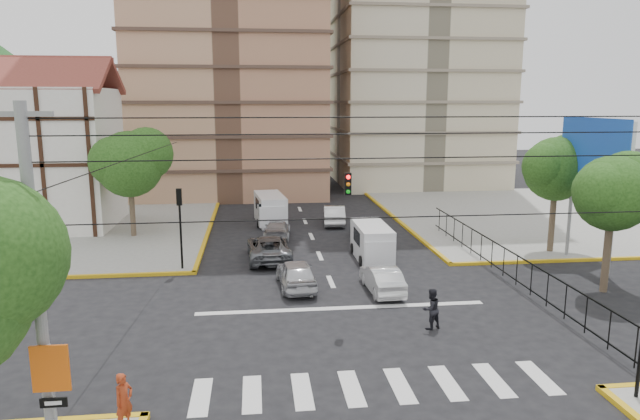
{
  "coord_description": "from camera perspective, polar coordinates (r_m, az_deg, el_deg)",
  "views": [
    {
      "loc": [
        -3.76,
        -22.77,
        9.15
      ],
      "look_at": [
        -0.7,
        3.8,
        4.0
      ],
      "focal_mm": 32.0,
      "sensor_mm": 36.0,
      "label": 1
    }
  ],
  "objects": [
    {
      "name": "sidewalk_ne",
      "position": [
        49.76,
        22.09,
        -0.42
      ],
      "size": [
        26.0,
        26.0,
        0.15
      ],
      "primitive_type": "cube",
      "color": "gray",
      "rests_on": "ground"
    },
    {
      "name": "van_left_lane",
      "position": [
        42.94,
        -4.99,
        0.0
      ],
      "size": [
        2.43,
        5.05,
        2.19
      ],
      "rotation": [
        0.0,
        0.0,
        0.11
      ],
      "color": "silver",
      "rests_on": "ground"
    },
    {
      "name": "park_fence",
      "position": [
        31.46,
        17.8,
        -6.55
      ],
      "size": [
        0.1,
        22.5,
        1.66
      ],
      "primitive_type": null,
      "color": "black",
      "rests_on": "ground"
    },
    {
      "name": "car_silver_rear_left",
      "position": [
        38.44,
        -4.31,
        -1.97
      ],
      "size": [
        2.06,
        4.32,
        1.21
      ],
      "primitive_type": "imported",
      "rotation": [
        0.0,
        0.0,
        3.06
      ],
      "color": "#A6A6AA",
      "rests_on": "ground"
    },
    {
      "name": "pedestrian_crosswalk",
      "position": [
        23.86,
        11.05,
        -9.68
      ],
      "size": [
        1.0,
        0.91,
        1.69
      ],
      "primitive_type": "imported",
      "rotation": [
        0.0,
        0.0,
        3.54
      ],
      "color": "black",
      "rests_on": "ground"
    },
    {
      "name": "stop_line",
      "position": [
        25.92,
        2.23,
        -9.76
      ],
      "size": [
        13.0,
        0.4,
        0.01
      ],
      "primitive_type": "cube",
      "color": "silver",
      "rests_on": "ground"
    },
    {
      "name": "utility_pole_sw",
      "position": [
        15.37,
        -26.39,
        -6.84
      ],
      "size": [
        1.4,
        0.28,
        9.0
      ],
      "color": "slate",
      "rests_on": "ground"
    },
    {
      "name": "sidewalk_nw",
      "position": [
        46.64,
        -26.81,
        -1.51
      ],
      "size": [
        26.0,
        26.0,
        0.15
      ],
      "primitive_type": "cube",
      "color": "gray",
      "rests_on": "ground"
    },
    {
      "name": "car_silver_front_left",
      "position": [
        28.38,
        -2.39,
        -6.38
      ],
      "size": [
        1.98,
        4.35,
        1.45
      ],
      "primitive_type": "imported",
      "rotation": [
        0.0,
        0.0,
        3.21
      ],
      "color": "#BABBC0",
      "rests_on": "ground"
    },
    {
      "name": "car_white_front_right",
      "position": [
        27.96,
        6.21,
        -6.86
      ],
      "size": [
        1.56,
        4.03,
        1.31
      ],
      "primitive_type": "imported",
      "rotation": [
        0.0,
        0.0,
        3.19
      ],
      "color": "silver",
      "rests_on": "ground"
    },
    {
      "name": "car_white_rear_right",
      "position": [
        42.76,
        1.42,
        -0.47
      ],
      "size": [
        1.97,
        4.51,
        1.44
      ],
      "primitive_type": "imported",
      "rotation": [
        0.0,
        0.0,
        3.04
      ],
      "color": "silver",
      "rests_on": "ground"
    },
    {
      "name": "tree_tudor",
      "position": [
        39.82,
        -18.4,
        4.68
      ],
      "size": [
        5.39,
        4.4,
        7.43
      ],
      "color": "#473828",
      "rests_on": "ground"
    },
    {
      "name": "traffic_light_hanging",
      "position": [
        21.32,
        3.67,
        2.12
      ],
      "size": [
        18.0,
        9.12,
        0.92
      ],
      "color": "black",
      "rests_on": "ground"
    },
    {
      "name": "car_grey_mid_left",
      "position": [
        33.35,
        -5.13,
        -3.78
      ],
      "size": [
        2.6,
        5.3,
        1.45
      ],
      "primitive_type": "imported",
      "rotation": [
        0.0,
        0.0,
        3.18
      ],
      "color": "slate",
      "rests_on": "ground"
    },
    {
      "name": "van_right_lane",
      "position": [
        33.2,
        5.29,
        -3.37
      ],
      "size": [
        1.94,
        4.54,
        2.05
      ],
      "rotation": [
        0.0,
        0.0,
        0.0
      ],
      "color": "silver",
      "rests_on": "ground"
    },
    {
      "name": "billboard",
      "position": [
        34.19,
        25.74,
        4.53
      ],
      "size": [
        0.36,
        6.2,
        8.1
      ],
      "color": "slate",
      "rests_on": "ground"
    },
    {
      "name": "tree_park_c",
      "position": [
        36.65,
        22.68,
        4.09
      ],
      "size": [
        4.65,
        3.8,
        7.25
      ],
      "color": "#473828",
      "rests_on": "ground"
    },
    {
      "name": "pedestrian_sw_corner",
      "position": [
        17.5,
        -19.01,
        -17.62
      ],
      "size": [
        0.66,
        0.71,
        1.63
      ],
      "primitive_type": "imported",
      "rotation": [
        0.0,
        0.0,
        0.95
      ],
      "color": "#A23618",
      "rests_on": "sidewalk_sw"
    },
    {
      "name": "car_darkgrey_mid_right",
      "position": [
        38.49,
        4.26,
        -1.94
      ],
      "size": [
        1.77,
        3.73,
        1.23
      ],
      "primitive_type": "imported",
      "rotation": [
        0.0,
        0.0,
        3.05
      ],
      "color": "#232325",
      "rests_on": "ground"
    },
    {
      "name": "crosswalk_stripes",
      "position": [
        19.46,
        5.6,
        -17.18
      ],
      "size": [
        12.0,
        2.4,
        0.01
      ],
      "primitive_type": "cube",
      "color": "silver",
      "rests_on": "ground"
    },
    {
      "name": "tree_park_a",
      "position": [
        30.24,
        27.36,
        1.81
      ],
      "size": [
        4.41,
        3.6,
        6.83
      ],
      "color": "#473828",
      "rests_on": "ground"
    },
    {
      "name": "ground",
      "position": [
        24.82,
        2.66,
        -10.74
      ],
      "size": [
        160.0,
        160.0,
        0.0
      ],
      "primitive_type": "plane",
      "color": "black",
      "rests_on": "ground"
    },
    {
      "name": "district_sign",
      "position": [
        15.91,
        -25.26,
        -15.09
      ],
      "size": [
        0.9,
        0.12,
        3.2
      ],
      "color": "slate",
      "rests_on": "ground"
    },
    {
      "name": "traffic_light_nw",
      "position": [
        31.42,
        -13.83,
        -0.5
      ],
      "size": [
        0.28,
        0.22,
        4.4
      ],
      "color": "black",
      "rests_on": "ground"
    },
    {
      "name": "tudor_building",
      "position": [
        45.57,
        -26.18,
        4.88
      ],
      "size": [
        10.8,
        8.05,
        12.23
      ],
      "color": "silver",
      "rests_on": "ground"
    }
  ]
}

